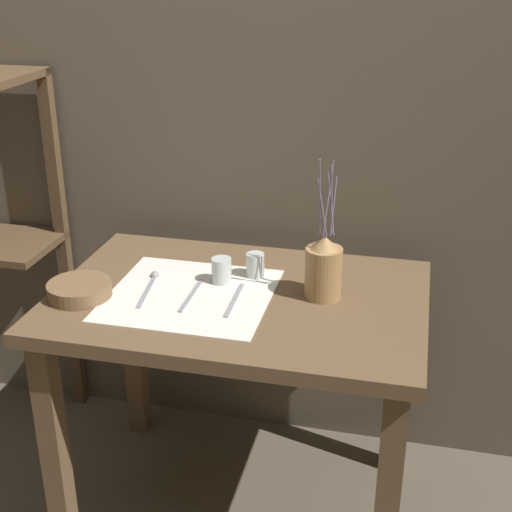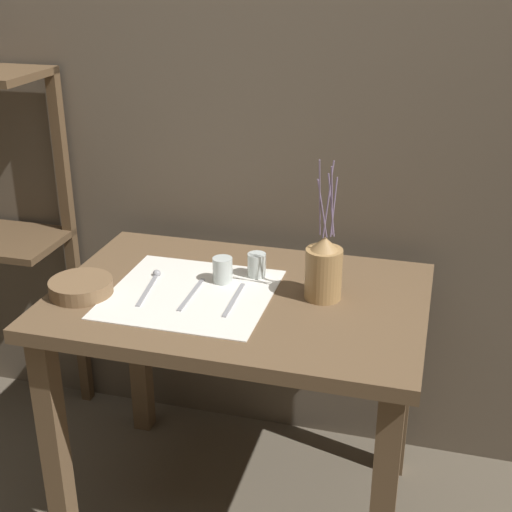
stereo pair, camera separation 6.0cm
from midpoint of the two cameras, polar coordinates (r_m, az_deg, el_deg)
The scene contains 11 objects.
ground_plane at distance 2.38m, azimuth -0.45°, elevation -19.09°, with size 12.00×12.00×0.00m, color brown.
stone_wall_back at distance 2.23m, azimuth 2.70°, elevation 12.90°, with size 7.00×0.06×2.40m.
wooden_table at distance 2.01m, azimuth -0.51°, elevation -6.03°, with size 1.02×0.69×0.73m.
linen_cloth at distance 1.96m, azimuth -4.38°, elevation -3.03°, with size 0.44×0.42×0.00m.
pitcher_with_flowers at distance 1.91m, azimuth 6.33°, elevation -1.08°, with size 0.10×0.10×0.39m.
wooden_bowl at distance 2.00m, azimuth -13.00°, elevation -2.45°, with size 0.17×0.17×0.04m.
glass_tumbler_near at distance 2.01m, azimuth -1.84°, elevation -1.12°, with size 0.06×0.06×0.07m.
glass_tumbler_far at distance 2.04m, azimuth 0.90°, elevation -0.72°, with size 0.05×0.05×0.07m.
spoon_outer at distance 2.04m, azimuth -7.40°, elevation -1.93°, with size 0.05×0.21×0.02m.
knife_center at distance 1.95m, azimuth -4.32°, elevation -3.08°, with size 0.01×0.20×0.00m.
fork_outer at distance 1.92m, azimuth -0.97°, elevation -3.51°, with size 0.02×0.20×0.00m.
Camera 2 is at (0.51, -1.68, 1.61)m, focal length 50.00 mm.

